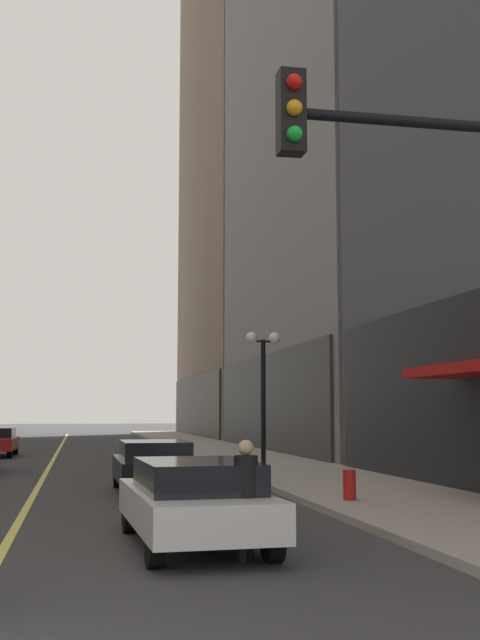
% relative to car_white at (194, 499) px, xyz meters
% --- Properties ---
extents(ground_plane, '(200.00, 200.00, 0.00)m').
position_rel_car_white_xyz_m(ground_plane, '(-2.85, 28.36, -0.72)').
color(ground_plane, '#38383A').
extents(sidewalk_right, '(4.50, 78.00, 0.15)m').
position_rel_car_white_xyz_m(sidewalk_right, '(5.40, 28.36, -0.65)').
color(sidewalk_right, '#9E9991').
rests_on(sidewalk_right, ground).
extents(lane_centre_stripe, '(0.16, 70.00, 0.01)m').
position_rel_car_white_xyz_m(lane_centre_stripe, '(-2.85, 28.36, -0.72)').
color(lane_centre_stripe, '#E5D64C').
rests_on(lane_centre_stripe, ground).
extents(building_right_far, '(14.81, 26.00, 65.63)m').
position_rel_car_white_xyz_m(building_right_far, '(14.96, 53.36, 32.02)').
color(building_right_far, gray).
rests_on(building_right_far, ground).
extents(car_white, '(2.07, 4.63, 1.32)m').
position_rel_car_white_xyz_m(car_white, '(0.00, 0.00, 0.00)').
color(car_white, silver).
rests_on(car_white, ground).
extents(car_black, '(1.92, 4.45, 1.32)m').
position_rel_car_white_xyz_m(car_black, '(0.12, 8.31, -0.00)').
color(car_black, black).
rests_on(car_black, ground).
extents(pedestrian_in_black_coat, '(0.48, 0.48, 1.67)m').
position_rel_car_white_xyz_m(pedestrian_in_black_coat, '(0.55, -1.28, 0.25)').
color(pedestrian_in_black_coat, black).
rests_on(pedestrian_in_black_coat, ground).
extents(street_lamp_right_mid, '(1.06, 0.36, 4.43)m').
position_rel_car_white_xyz_m(street_lamp_right_mid, '(3.55, 10.58, 2.54)').
color(street_lamp_right_mid, black).
rests_on(street_lamp_right_mid, ground).
extents(fire_hydrant_right, '(0.28, 0.28, 0.80)m').
position_rel_car_white_xyz_m(fire_hydrant_right, '(4.05, 4.41, -0.32)').
color(fire_hydrant_right, red).
rests_on(fire_hydrant_right, ground).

